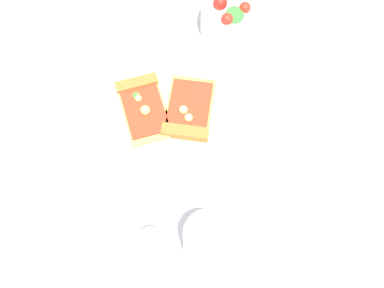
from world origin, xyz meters
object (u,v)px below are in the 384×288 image
soda_glass (208,244)px  pepper_shaker (151,242)px  salad_bowl (238,18)px  pizza_slice_near (188,113)px  pizza_slice_far (143,105)px  plate (165,108)px

soda_glass → pepper_shaker: size_ratio=1.37×
salad_bowl → soda_glass: 0.41m
salad_bowl → soda_glass: size_ratio=1.28×
pizza_slice_near → soda_glass: (0.23, -0.01, 0.03)m
pizza_slice_far → pepper_shaker: (0.24, -0.02, 0.02)m
plate → pizza_slice_far: (-0.01, -0.04, 0.01)m
pepper_shaker → pizza_slice_near: bearing=157.1°
pizza_slice_near → pepper_shaker: 0.23m
salad_bowl → pepper_shaker: bearing=-28.7°
pizza_slice_near → salad_bowl: bearing=144.8°
pizza_slice_near → pepper_shaker: (0.21, -0.09, 0.02)m
plate → pepper_shaker: pepper_shaker is taller
plate → pizza_slice_near: bearing=58.0°
pizza_slice_far → pepper_shaker: pepper_shaker is taller
pizza_slice_near → salad_bowl: size_ratio=1.00×
pizza_slice_far → pepper_shaker: 0.24m
salad_bowl → pizza_slice_far: bearing=-54.0°
plate → salad_bowl: 0.21m
plate → pepper_shaker: size_ratio=3.01×
pizza_slice_far → plate: bearing=81.9°
plate → pizza_slice_near: size_ratio=1.71×
pizza_slice_near → pepper_shaker: pepper_shaker is taller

